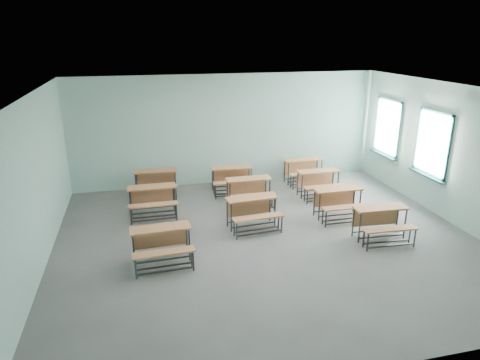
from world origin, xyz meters
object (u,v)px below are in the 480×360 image
at_px(desk_unit_r0c0, 161,241).
at_px(desk_unit_r1c2, 339,199).
at_px(desk_unit_r2c1, 250,188).
at_px(desk_unit_r3c0, 156,180).
at_px(desk_unit_r2c2, 320,180).
at_px(desk_unit_r1c1, 253,208).
at_px(desk_unit_r0c2, 382,219).
at_px(desk_unit_r2c0, 152,197).
at_px(desk_unit_r3c2, 305,168).
at_px(desk_unit_r3c1, 232,176).

relative_size(desk_unit_r0c0, desk_unit_r1c2, 1.02).
bearing_deg(desk_unit_r0c0, desk_unit_r2c1, 42.99).
height_order(desk_unit_r0c0, desk_unit_r3c0, same).
distance_m(desk_unit_r2c1, desk_unit_r3c0, 2.63).
distance_m(desk_unit_r2c2, desk_unit_r3c0, 4.47).
bearing_deg(desk_unit_r1c1, desk_unit_r0c2, -30.14).
relative_size(desk_unit_r1c2, desk_unit_r2c0, 1.00).
distance_m(desk_unit_r0c0, desk_unit_r3c2, 5.84).
xyz_separation_m(desk_unit_r1c2, desk_unit_r3c0, (-4.22, 2.51, 0.00)).
xyz_separation_m(desk_unit_r2c0, desk_unit_r2c1, (2.46, 0.04, 0.00)).
bearing_deg(desk_unit_r2c0, desk_unit_r1c1, -30.34).
xyz_separation_m(desk_unit_r1c1, desk_unit_r3c0, (-2.04, 2.57, 0.00)).
height_order(desk_unit_r2c0, desk_unit_r2c1, same).
bearing_deg(desk_unit_r2c1, desk_unit_r2c0, -179.92).
xyz_separation_m(desk_unit_r0c0, desk_unit_r2c0, (-0.05, 2.42, 0.00)).
distance_m(desk_unit_r2c0, desk_unit_r2c2, 4.50).
bearing_deg(desk_unit_r3c2, desk_unit_r3c1, -175.11).
height_order(desk_unit_r0c2, desk_unit_r3c2, same).
height_order(desk_unit_r0c0, desk_unit_r2c1, same).
bearing_deg(desk_unit_r2c1, desk_unit_r0c0, -135.24).
distance_m(desk_unit_r0c2, desk_unit_r1c1, 2.83).
bearing_deg(desk_unit_r1c2, desk_unit_r2c1, 146.99).
bearing_deg(desk_unit_r3c0, desk_unit_r2c0, -91.79).
height_order(desk_unit_r2c1, desk_unit_r2c2, same).
relative_size(desk_unit_r1c1, desk_unit_r1c2, 1.04).
bearing_deg(desk_unit_r3c2, desk_unit_r1c1, -132.83).
bearing_deg(desk_unit_r1c2, desk_unit_r0c2, -73.81).
relative_size(desk_unit_r1c2, desk_unit_r3c2, 0.99).
distance_m(desk_unit_r2c0, desk_unit_r3c2, 4.71).
bearing_deg(desk_unit_r2c0, desk_unit_r1c2, -15.48).
height_order(desk_unit_r0c2, desk_unit_r3c0, same).
bearing_deg(desk_unit_r2c1, desk_unit_r0c2, -49.09).
xyz_separation_m(desk_unit_r1c1, desk_unit_r1c2, (2.18, 0.07, 0.00)).
distance_m(desk_unit_r0c0, desk_unit_r3c0, 3.70).
distance_m(desk_unit_r1c2, desk_unit_r3c1, 3.15).
bearing_deg(desk_unit_r2c0, desk_unit_r3c2, 16.93).
bearing_deg(desk_unit_r1c1, desk_unit_r2c1, 73.89).
bearing_deg(desk_unit_r0c2, desk_unit_r0c0, -178.45).
distance_m(desk_unit_r0c2, desk_unit_r3c2, 3.88).
relative_size(desk_unit_r0c2, desk_unit_r3c1, 0.99).
relative_size(desk_unit_r2c1, desk_unit_r3c0, 0.96).
bearing_deg(desk_unit_r0c2, desk_unit_r1c2, 108.51).
bearing_deg(desk_unit_r0c2, desk_unit_r2c1, 134.41).
distance_m(desk_unit_r1c1, desk_unit_r2c1, 1.35).
bearing_deg(desk_unit_r2c1, desk_unit_r1c1, -102.46).
bearing_deg(desk_unit_r1c2, desk_unit_r3c2, 87.28).
bearing_deg(desk_unit_r3c1, desk_unit_r2c1, -75.11).
bearing_deg(desk_unit_r1c1, desk_unit_r2c0, 145.11).
xyz_separation_m(desk_unit_r2c2, desk_unit_r3c2, (0.02, 1.14, 0.00)).
bearing_deg(desk_unit_r2c1, desk_unit_r3c0, 150.94).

